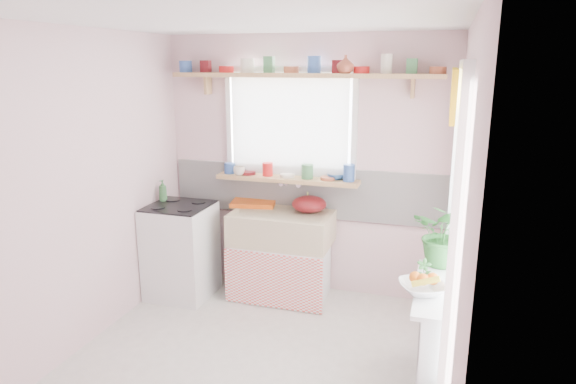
% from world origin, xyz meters
% --- Properties ---
extents(room, '(3.20, 3.20, 3.20)m').
position_xyz_m(room, '(0.66, 0.86, 1.37)').
color(room, silver).
rests_on(room, ground).
extents(sink_unit, '(0.95, 0.65, 1.11)m').
position_xyz_m(sink_unit, '(-0.15, 1.29, 0.43)').
color(sink_unit, white).
rests_on(sink_unit, ground).
extents(cooker, '(0.58, 0.58, 0.93)m').
position_xyz_m(cooker, '(-1.10, 1.05, 0.46)').
color(cooker, white).
rests_on(cooker, ground).
extents(radiator_ledge, '(0.22, 0.95, 0.78)m').
position_xyz_m(radiator_ledge, '(1.30, 0.20, 0.40)').
color(radiator_ledge, white).
rests_on(radiator_ledge, ground).
extents(windowsill, '(1.40, 0.22, 0.04)m').
position_xyz_m(windowsill, '(-0.15, 1.48, 1.14)').
color(windowsill, tan).
rests_on(windowsill, room).
extents(pine_shelf, '(2.52, 0.24, 0.04)m').
position_xyz_m(pine_shelf, '(0.00, 1.47, 2.12)').
color(pine_shelf, tan).
rests_on(pine_shelf, room).
extents(shelf_crockery, '(2.47, 0.11, 0.12)m').
position_xyz_m(shelf_crockery, '(-0.04, 1.47, 2.19)').
color(shelf_crockery, '#3359A5').
rests_on(shelf_crockery, pine_shelf).
extents(sill_crockery, '(1.35, 0.11, 0.12)m').
position_xyz_m(sill_crockery, '(-0.17, 1.48, 1.22)').
color(sill_crockery, '#3359A5').
rests_on(sill_crockery, windowsill).
extents(dish_tray, '(0.48, 0.39, 0.04)m').
position_xyz_m(dish_tray, '(-0.51, 1.50, 0.87)').
color(dish_tray, '#D85513').
rests_on(dish_tray, sink_unit).
extents(colander, '(0.43, 0.43, 0.15)m').
position_xyz_m(colander, '(0.09, 1.42, 0.93)').
color(colander, '#5E1013').
rests_on(colander, sink_unit).
extents(jade_plant, '(0.54, 0.51, 0.48)m').
position_xyz_m(jade_plant, '(1.33, 0.60, 1.01)').
color(jade_plant, '#29682A').
rests_on(jade_plant, radiator_ledge).
extents(fruit_bowl, '(0.38, 0.38, 0.07)m').
position_xyz_m(fruit_bowl, '(1.21, 0.07, 0.81)').
color(fruit_bowl, silver).
rests_on(fruit_bowl, radiator_ledge).
extents(herb_pot, '(0.10, 0.07, 0.19)m').
position_xyz_m(herb_pot, '(1.21, 0.19, 0.87)').
color(herb_pot, '#2D712F').
rests_on(herb_pot, radiator_ledge).
extents(soap_bottle_sink, '(0.10, 0.10, 0.17)m').
position_xyz_m(soap_bottle_sink, '(0.05, 1.50, 0.93)').
color(soap_bottle_sink, '#DCF26B').
rests_on(soap_bottle_sink, sink_unit).
extents(sill_cup, '(0.13, 0.13, 0.09)m').
position_xyz_m(sill_cup, '(-0.62, 1.42, 1.20)').
color(sill_cup, beige).
rests_on(sill_cup, windowsill).
extents(sill_bowl, '(0.21, 0.21, 0.05)m').
position_xyz_m(sill_bowl, '(0.32, 1.54, 1.19)').
color(sill_bowl, '#2F5B9B').
rests_on(sill_bowl, windowsill).
extents(shelf_vase, '(0.16, 0.16, 0.16)m').
position_xyz_m(shelf_vase, '(0.40, 1.41, 2.22)').
color(shelf_vase, '#9E4730').
rests_on(shelf_vase, pine_shelf).
extents(cooker_bottle, '(0.10, 0.10, 0.21)m').
position_xyz_m(cooker_bottle, '(-1.32, 1.15, 1.02)').
color(cooker_bottle, '#3C7941').
rests_on(cooker_bottle, cooker).
extents(fruit, '(0.20, 0.14, 0.10)m').
position_xyz_m(fruit, '(1.22, 0.08, 0.87)').
color(fruit, orange).
rests_on(fruit, fruit_bowl).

